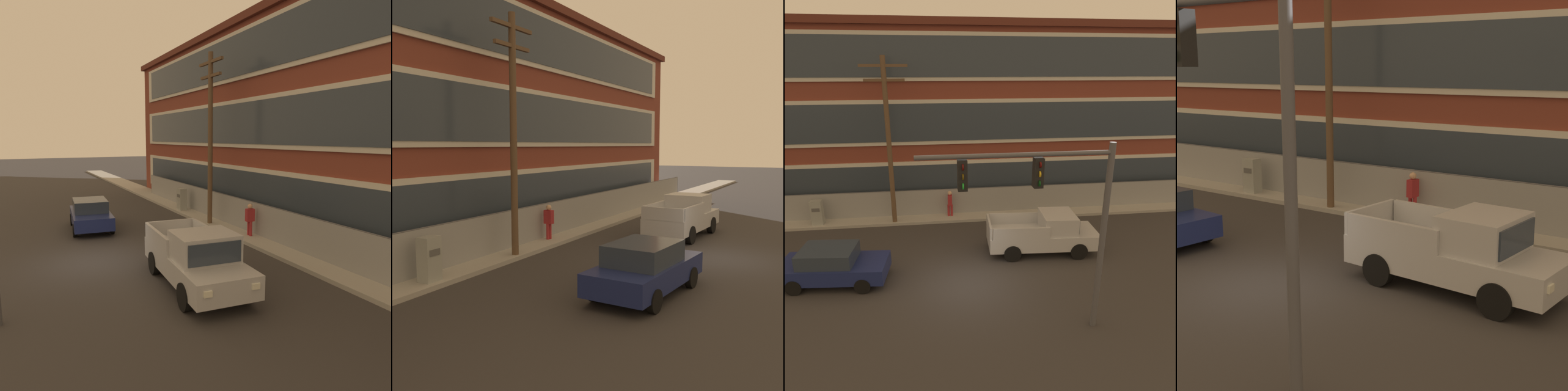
{
  "view_description": "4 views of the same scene",
  "coord_description": "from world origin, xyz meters",
  "views": [
    {
      "loc": [
        14.57,
        -2.55,
        4.79
      ],
      "look_at": [
        1.57,
        3.67,
        2.58
      ],
      "focal_mm": 35.0,
      "sensor_mm": 36.0,
      "label": 1
    },
    {
      "loc": [
        -18.54,
        -3.87,
        4.33
      ],
      "look_at": [
        -1.13,
        5.02,
        2.3
      ],
      "focal_mm": 45.0,
      "sensor_mm": 36.0,
      "label": 2
    },
    {
      "loc": [
        -1.32,
        -13.71,
        8.58
      ],
      "look_at": [
        0.74,
        1.55,
        3.35
      ],
      "focal_mm": 35.0,
      "sensor_mm": 36.0,
      "label": 3
    },
    {
      "loc": [
        10.04,
        -9.5,
        5.16
      ],
      "look_at": [
        0.74,
        3.65,
        1.68
      ],
      "focal_mm": 55.0,
      "sensor_mm": 36.0,
      "label": 4
    }
  ],
  "objects": [
    {
      "name": "ground_plane",
      "position": [
        0.0,
        0.0,
        0.0
      ],
      "size": [
        160.0,
        160.0,
        0.0
      ],
      "primitive_type": "plane",
      "color": "#333030"
    },
    {
      "name": "sidewalk_building_side",
      "position": [
        0.0,
        7.64,
        0.08
      ],
      "size": [
        80.0,
        2.0,
        0.16
      ],
      "primitive_type": "cube",
      "color": "#9E9B93",
      "rests_on": "ground"
    },
    {
      "name": "brick_mill_building",
      "position": [
        -0.58,
        14.51,
        5.56
      ],
      "size": [
        38.25,
        12.32,
        11.09
      ],
      "color": "brown",
      "rests_on": "ground"
    },
    {
      "name": "chain_link_fence",
      "position": [
        2.44,
        7.82,
        0.87
      ],
      "size": [
        36.19,
        0.06,
        1.71
      ],
      "color": "gray",
      "rests_on": "ground"
    },
    {
      "name": "traffic_signal_mast",
      "position": [
        2.41,
        -3.17,
        4.59
      ],
      "size": [
        5.95,
        0.43,
        6.45
      ],
      "color": "#4C4C51",
      "rests_on": "ground"
    },
    {
      "name": "pickup_truck_silver",
      "position": [
        4.0,
        2.54,
        0.93
      ],
      "size": [
        5.36,
        2.35,
        1.95
      ],
      "color": "#B2B5BA",
      "rests_on": "ground"
    },
    {
      "name": "utility_pole_near_corner",
      "position": [
        -3.46,
        6.95,
        5.03
      ],
      "size": [
        2.42,
        0.26,
        9.12
      ],
      "color": "brown",
      "rests_on": "ground"
    },
    {
      "name": "electrical_cabinet",
      "position": [
        -7.68,
        7.12,
        0.77
      ],
      "size": [
        0.61,
        0.48,
        1.54
      ],
      "color": "#939993",
      "rests_on": "ground"
    },
    {
      "name": "pedestrian_near_cabinet",
      "position": [
        -0.26,
        7.41,
        0.97
      ],
      "size": [
        0.32,
        0.42,
        1.69
      ],
      "color": "maroon",
      "rests_on": "ground"
    }
  ]
}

